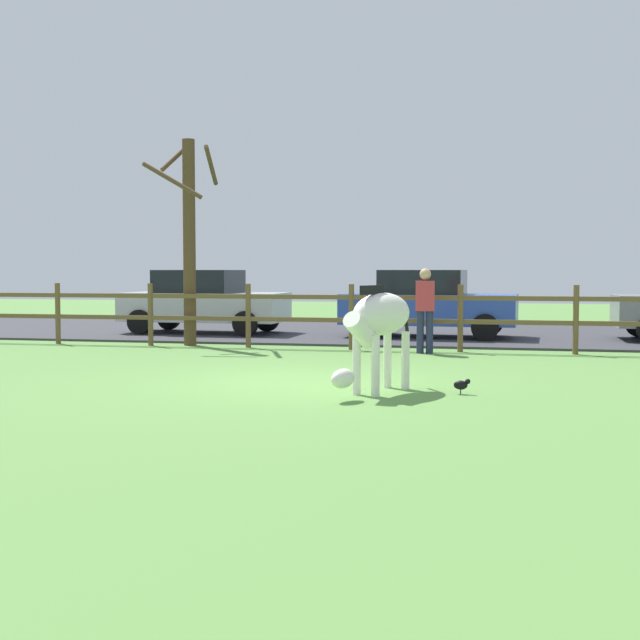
{
  "coord_description": "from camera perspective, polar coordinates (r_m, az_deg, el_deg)",
  "views": [
    {
      "loc": [
        2.87,
        -11.53,
        1.61
      ],
      "look_at": [
        0.02,
        1.36,
        0.82
      ],
      "focal_mm": 46.87,
      "sensor_mm": 36.0,
      "label": 1
    }
  ],
  "objects": [
    {
      "name": "parked_car_silver",
      "position": [
        20.89,
        -7.96,
        1.3
      ],
      "size": [
        4.04,
        1.96,
        1.56
      ],
      "color": "#B7BABF",
      "rests_on": "parking_asphalt"
    },
    {
      "name": "visitor_near_fence",
      "position": [
        16.18,
        7.19,
        0.92
      ],
      "size": [
        0.38,
        0.25,
        1.64
      ],
      "color": "#232847",
      "rests_on": "ground_plane"
    },
    {
      "name": "ground_plane",
      "position": [
        11.99,
        -1.51,
        -4.27
      ],
      "size": [
        60.0,
        60.0,
        0.0
      ],
      "primitive_type": "plane",
      "color": "#5B8C42"
    },
    {
      "name": "crow_on_grass",
      "position": [
        10.98,
        9.64,
        -4.37
      ],
      "size": [
        0.21,
        0.1,
        0.2
      ],
      "color": "black",
      "rests_on": "ground_plane"
    },
    {
      "name": "parking_asphalt",
      "position": [
        21.09,
        4.6,
        -0.89
      ],
      "size": [
        28.0,
        7.4,
        0.05
      ],
      "primitive_type": "cube",
      "color": "#38383D",
      "rests_on": "ground_plane"
    },
    {
      "name": "parked_car_blue",
      "position": [
        19.63,
        7.36,
        1.17
      ],
      "size": [
        4.08,
        2.05,
        1.56
      ],
      "color": "#2D4CAD",
      "rests_on": "parking_asphalt"
    },
    {
      "name": "zebra",
      "position": [
        10.92,
        4.02,
        -0.16
      ],
      "size": [
        0.98,
        1.84,
        1.41
      ],
      "color": "white",
      "rests_on": "ground_plane"
    },
    {
      "name": "paddock_fence",
      "position": [
        16.83,
        2.16,
        0.53
      ],
      "size": [
        21.84,
        0.11,
        1.33
      ],
      "color": "brown",
      "rests_on": "ground_plane"
    },
    {
      "name": "bare_tree",
      "position": [
        17.99,
        -8.94,
        5.67
      ],
      "size": [
        1.39,
        1.39,
        4.36
      ],
      "color": "#513A23",
      "rests_on": "ground_plane"
    }
  ]
}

